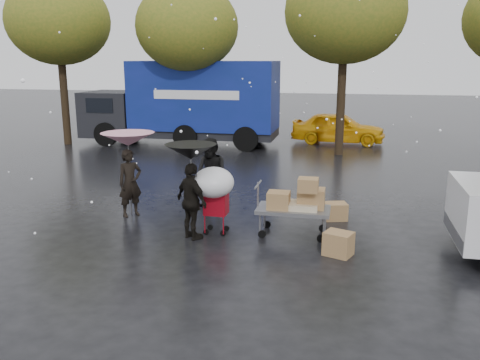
% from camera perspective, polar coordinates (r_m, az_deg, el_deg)
% --- Properties ---
extents(ground, '(90.00, 90.00, 0.00)m').
position_cam_1_polar(ground, '(10.67, -4.09, -6.28)').
color(ground, black).
rests_on(ground, ground).
extents(person_pink, '(0.66, 0.68, 1.58)m').
position_cam_1_polar(person_pink, '(12.04, -12.23, -0.33)').
color(person_pink, black).
rests_on(person_pink, ground).
extents(person_middle, '(1.04, 0.93, 1.76)m').
position_cam_1_polar(person_middle, '(12.23, -3.20, 0.61)').
color(person_middle, black).
rests_on(person_middle, ground).
extents(person_black, '(0.97, 0.87, 1.58)m').
position_cam_1_polar(person_black, '(10.30, -5.43, -2.41)').
color(person_black, black).
rests_on(person_black, ground).
extents(umbrella_pink, '(1.21, 1.21, 1.97)m').
position_cam_1_polar(umbrella_pink, '(11.85, -12.48, 4.49)').
color(umbrella_pink, '#4C4C4C').
rests_on(umbrella_pink, ground).
extents(umbrella_black, '(1.03, 1.03, 1.96)m').
position_cam_1_polar(umbrella_black, '(10.07, -5.56, 3.17)').
color(umbrella_black, '#4C4C4C').
rests_on(umbrella_black, ground).
extents(vendor_cart, '(1.52, 0.80, 1.27)m').
position_cam_1_polar(vendor_cart, '(10.53, 6.48, -2.45)').
color(vendor_cart, slate).
rests_on(vendor_cart, ground).
extents(shopping_cart, '(0.84, 0.84, 1.46)m').
position_cam_1_polar(shopping_cart, '(10.38, -2.94, -0.68)').
color(shopping_cart, '#9F0917').
rests_on(shopping_cart, ground).
extents(blue_truck, '(8.30, 2.60, 3.50)m').
position_cam_1_polar(blue_truck, '(21.82, -6.10, 8.58)').
color(blue_truck, navy).
rests_on(blue_truck, ground).
extents(box_ground_near, '(0.61, 0.55, 0.45)m').
position_cam_1_polar(box_ground_near, '(9.76, 10.99, -7.03)').
color(box_ground_near, olive).
rests_on(box_ground_near, ground).
extents(box_ground_far, '(0.59, 0.51, 0.39)m').
position_cam_1_polar(box_ground_far, '(11.85, 10.66, -3.47)').
color(box_ground_far, olive).
rests_on(box_ground_far, ground).
extents(yellow_taxi, '(4.03, 1.78, 1.35)m').
position_cam_1_polar(yellow_taxi, '(22.51, 10.95, 5.78)').
color(yellow_taxi, '#F4AE0C').
rests_on(yellow_taxi, ground).
extents(tree_row, '(21.60, 4.40, 7.12)m').
position_cam_1_polar(tree_row, '(19.95, 2.73, 17.57)').
color(tree_row, black).
rests_on(tree_row, ground).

